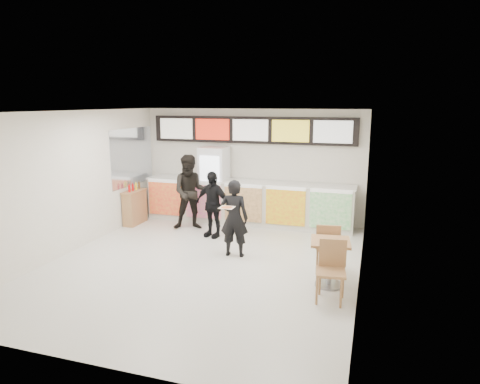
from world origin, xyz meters
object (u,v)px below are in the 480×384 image
at_px(customer_main, 234,218).
at_px(condiment_ledge, 135,207).
at_px(service_counter, 247,202).
at_px(customer_left, 191,192).
at_px(drinks_fridge, 214,184).
at_px(cafe_table, 330,255).
at_px(customer_mid, 212,204).

height_order(customer_main, condiment_ledge, customer_main).
xyz_separation_m(service_counter, customer_left, (-1.22, -0.89, 0.38)).
distance_m(customer_main, condiment_ledge, 3.60).
bearing_deg(drinks_fridge, cafe_table, -44.50).
xyz_separation_m(drinks_fridge, cafe_table, (3.43, -3.38, -0.43)).
height_order(drinks_fridge, customer_mid, drinks_fridge).
distance_m(drinks_fridge, condiment_ledge, 2.18).
bearing_deg(customer_mid, cafe_table, -19.94).
xyz_separation_m(service_counter, drinks_fridge, (-0.93, 0.02, 0.43)).
relative_size(service_counter, customer_mid, 3.50).
bearing_deg(customer_mid, customer_left, 163.52).
relative_size(customer_left, condiment_ledge, 1.77).
bearing_deg(service_counter, drinks_fridge, 179.01).
height_order(customer_mid, condiment_ledge, customer_mid).
bearing_deg(cafe_table, condiment_ledge, 148.11).
distance_m(customer_main, customer_left, 2.26).
bearing_deg(drinks_fridge, condiment_ledge, -153.31).
distance_m(cafe_table, condiment_ledge, 5.85).
distance_m(customer_main, cafe_table, 2.27).
height_order(customer_main, customer_left, customer_left).
bearing_deg(customer_left, customer_mid, -53.09).
bearing_deg(customer_mid, drinks_fridge, 123.23).
relative_size(customer_main, customer_left, 0.86).
height_order(drinks_fridge, customer_main, drinks_fridge).
height_order(cafe_table, condiment_ledge, condiment_ledge).
distance_m(drinks_fridge, customer_left, 0.95).
xyz_separation_m(drinks_fridge, customer_left, (-0.28, -0.91, -0.05)).
bearing_deg(condiment_ledge, cafe_table, -24.53).
height_order(drinks_fridge, condiment_ledge, drinks_fridge).
height_order(service_counter, customer_main, customer_main).
height_order(service_counter, customer_left, customer_left).
bearing_deg(customer_main, condiment_ledge, -29.08).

